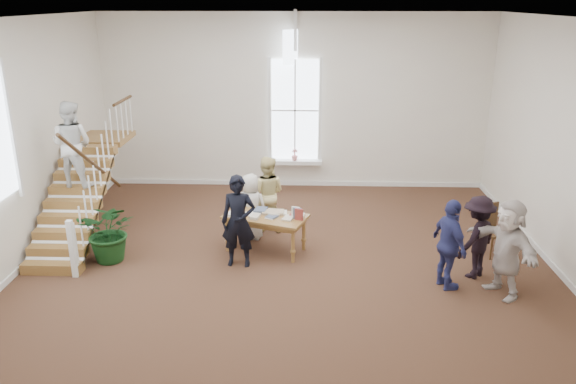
{
  "coord_description": "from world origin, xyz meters",
  "views": [
    {
      "loc": [
        0.34,
        -9.97,
        4.82
      ],
      "look_at": [
        -0.03,
        0.4,
        1.21
      ],
      "focal_mm": 35.0,
      "sensor_mm": 36.0,
      "label": 1
    }
  ],
  "objects_px": {
    "police_officer": "(238,221)",
    "person_yellow": "(267,194)",
    "library_table": "(266,219)",
    "elderly_woman": "(251,207)",
    "woman_cluster_b": "(477,237)",
    "side_chair": "(491,226)",
    "woman_cluster_c": "(507,248)",
    "woman_cluster_a": "(449,245)",
    "floor_plant": "(110,231)"
  },
  "relations": [
    {
      "from": "elderly_woman",
      "to": "person_yellow",
      "type": "height_order",
      "value": "person_yellow"
    },
    {
      "from": "woman_cluster_c",
      "to": "floor_plant",
      "type": "distance_m",
      "value": 7.17
    },
    {
      "from": "library_table",
      "to": "woman_cluster_a",
      "type": "height_order",
      "value": "woman_cluster_a"
    },
    {
      "from": "person_yellow",
      "to": "woman_cluster_a",
      "type": "height_order",
      "value": "person_yellow"
    },
    {
      "from": "woman_cluster_b",
      "to": "side_chair",
      "type": "distance_m",
      "value": 1.17
    },
    {
      "from": "woman_cluster_a",
      "to": "police_officer",
      "type": "bearing_deg",
      "value": 60.87
    },
    {
      "from": "library_table",
      "to": "police_officer",
      "type": "distance_m",
      "value": 0.83
    },
    {
      "from": "woman_cluster_c",
      "to": "side_chair",
      "type": "relative_size",
      "value": 1.68
    },
    {
      "from": "person_yellow",
      "to": "woman_cluster_c",
      "type": "bearing_deg",
      "value": 155.65
    },
    {
      "from": "side_chair",
      "to": "elderly_woman",
      "type": "bearing_deg",
      "value": 148.79
    },
    {
      "from": "elderly_woman",
      "to": "woman_cluster_a",
      "type": "distance_m",
      "value": 4.14
    },
    {
      "from": "police_officer",
      "to": "floor_plant",
      "type": "bearing_deg",
      "value": -179.08
    },
    {
      "from": "woman_cluster_a",
      "to": "floor_plant",
      "type": "height_order",
      "value": "woman_cluster_a"
    },
    {
      "from": "woman_cluster_c",
      "to": "police_officer",
      "type": "bearing_deg",
      "value": -125.09
    },
    {
      "from": "woman_cluster_a",
      "to": "floor_plant",
      "type": "bearing_deg",
      "value": 64.5
    },
    {
      "from": "police_officer",
      "to": "woman_cluster_a",
      "type": "distance_m",
      "value": 3.8
    },
    {
      "from": "woman_cluster_a",
      "to": "elderly_woman",
      "type": "bearing_deg",
      "value": 43.36
    },
    {
      "from": "person_yellow",
      "to": "floor_plant",
      "type": "xyz_separation_m",
      "value": [
        -2.87,
        -1.65,
        -0.22
      ]
    },
    {
      "from": "side_chair",
      "to": "woman_cluster_c",
      "type": "bearing_deg",
      "value": -124.0
    },
    {
      "from": "elderly_woman",
      "to": "woman_cluster_b",
      "type": "distance_m",
      "value": 4.5
    },
    {
      "from": "person_yellow",
      "to": "woman_cluster_a",
      "type": "relative_size",
      "value": 1.02
    },
    {
      "from": "woman_cluster_c",
      "to": "side_chair",
      "type": "bearing_deg",
      "value": 147.19
    },
    {
      "from": "woman_cluster_b",
      "to": "elderly_woman",
      "type": "bearing_deg",
      "value": -63.55
    },
    {
      "from": "woman_cluster_c",
      "to": "floor_plant",
      "type": "relative_size",
      "value": 1.41
    },
    {
      "from": "library_table",
      "to": "floor_plant",
      "type": "bearing_deg",
      "value": -149.69
    },
    {
      "from": "person_yellow",
      "to": "floor_plant",
      "type": "relative_size",
      "value": 1.36
    },
    {
      "from": "library_table",
      "to": "floor_plant",
      "type": "height_order",
      "value": "floor_plant"
    },
    {
      "from": "elderly_woman",
      "to": "side_chair",
      "type": "relative_size",
      "value": 1.38
    },
    {
      "from": "elderly_woman",
      "to": "floor_plant",
      "type": "bearing_deg",
      "value": 35.33
    },
    {
      "from": "woman_cluster_a",
      "to": "side_chair",
      "type": "distance_m",
      "value": 1.88
    },
    {
      "from": "library_table",
      "to": "woman_cluster_b",
      "type": "height_order",
      "value": "woman_cluster_b"
    },
    {
      "from": "person_yellow",
      "to": "police_officer",
      "type": "bearing_deg",
      "value": 85.43
    },
    {
      "from": "person_yellow",
      "to": "woman_cluster_b",
      "type": "xyz_separation_m",
      "value": [
        3.92,
        -2.05,
        -0.06
      ]
    },
    {
      "from": "person_yellow",
      "to": "woman_cluster_c",
      "type": "height_order",
      "value": "woman_cluster_c"
    },
    {
      "from": "police_officer",
      "to": "person_yellow",
      "type": "bearing_deg",
      "value": 80.31
    },
    {
      "from": "floor_plant",
      "to": "woman_cluster_b",
      "type": "bearing_deg",
      "value": -3.38
    },
    {
      "from": "elderly_woman",
      "to": "person_yellow",
      "type": "relative_size",
      "value": 0.85
    },
    {
      "from": "woman_cluster_b",
      "to": "police_officer",
      "type": "bearing_deg",
      "value": -47.36
    },
    {
      "from": "person_yellow",
      "to": "woman_cluster_a",
      "type": "xyz_separation_m",
      "value": [
        3.32,
        -2.5,
        -0.01
      ]
    },
    {
      "from": "library_table",
      "to": "floor_plant",
      "type": "distance_m",
      "value": 2.98
    },
    {
      "from": "elderly_woman",
      "to": "side_chair",
      "type": "distance_m",
      "value": 4.83
    },
    {
      "from": "library_table",
      "to": "woman_cluster_c",
      "type": "relative_size",
      "value": 1.04
    },
    {
      "from": "person_yellow",
      "to": "elderly_woman",
      "type": "bearing_deg",
      "value": 67.34
    },
    {
      "from": "woman_cluster_b",
      "to": "floor_plant",
      "type": "distance_m",
      "value": 6.8
    },
    {
      "from": "person_yellow",
      "to": "side_chair",
      "type": "bearing_deg",
      "value": 175.09
    },
    {
      "from": "elderly_woman",
      "to": "side_chair",
      "type": "xyz_separation_m",
      "value": [
        4.79,
        -0.55,
        -0.14
      ]
    },
    {
      "from": "woman_cluster_a",
      "to": "woman_cluster_c",
      "type": "relative_size",
      "value": 0.95
    },
    {
      "from": "person_yellow",
      "to": "woman_cluster_c",
      "type": "distance_m",
      "value": 5.01
    },
    {
      "from": "library_table",
      "to": "floor_plant",
      "type": "relative_size",
      "value": 1.46
    },
    {
      "from": "library_table",
      "to": "elderly_woman",
      "type": "height_order",
      "value": "elderly_woman"
    }
  ]
}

